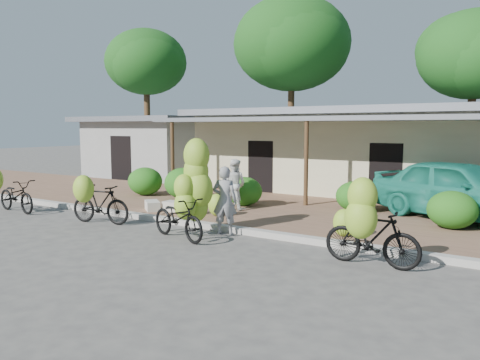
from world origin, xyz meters
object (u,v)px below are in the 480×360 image
object	(u,v)px
sack_near	(177,207)
tree_back_left	(145,61)
bike_center	(187,199)
bystander	(234,184)
tree_center_right	(470,53)
vendor	(225,200)
teal_van	(461,190)
bike_far_left	(13,194)
sack_far	(152,206)
bike_right	(369,230)
tree_far_center	(290,43)
bike_left	(98,201)

from	to	relation	value
sack_near	tree_back_left	bearing A→B (deg)	137.19
bike_center	bystander	world-z (taller)	bike_center
tree_center_right	sack_near	world-z (taller)	tree_center_right
vendor	teal_van	xyz separation A→B (m)	(4.67, 4.50, 0.10)
sack_near	teal_van	distance (m)	7.97
bike_far_left	bike_center	size ratio (longest dim) A/B	0.84
tree_back_left	vendor	distance (m)	18.60
tree_center_right	sack_far	world-z (taller)	tree_center_right
bike_far_left	vendor	world-z (taller)	vendor
tree_back_left	bystander	bearing A→B (deg)	-36.18
bike_far_left	sack_near	distance (m)	5.16
bike_right	vendor	xyz separation A→B (m)	(-3.83, 0.82, 0.13)
tree_far_center	bike_center	bearing A→B (deg)	-71.81
sack_far	vendor	xyz separation A→B (m)	(3.38, -1.04, 0.58)
sack_near	sack_far	world-z (taller)	sack_near
bystander	bike_center	bearing A→B (deg)	101.03
tree_back_left	vendor	xyz separation A→B (m)	(13.55, -11.41, -5.68)
teal_van	tree_center_right	bearing A→B (deg)	27.48
bike_right	teal_van	bearing A→B (deg)	-8.06
bike_center	bike_right	world-z (taller)	bike_center
tree_back_left	tree_far_center	size ratio (longest dim) A/B	0.86
tree_center_right	bike_far_left	xyz separation A→B (m)	(-10.62, -15.98, -5.42)
bike_left	sack_near	world-z (taller)	bike_left
bystander	bike_right	bearing A→B (deg)	144.74
tree_back_left	bike_center	bearing A→B (deg)	-43.10
tree_far_center	sack_far	xyz separation A→B (m)	(2.17, -13.38, -7.00)
bike_far_left	bike_right	bearing A→B (deg)	-83.58
bike_center	vendor	world-z (taller)	bike_center
sack_near	teal_van	bearing A→B (deg)	24.24
bike_center	teal_van	distance (m)	7.41
tree_far_center	sack_near	size ratio (longest dim) A/B	11.43
tree_center_right	sack_near	size ratio (longest dim) A/B	9.33
tree_center_right	bystander	xyz separation A→B (m)	(-4.81, -12.41, -5.11)
bike_right	vendor	bearing A→B (deg)	78.72
tree_far_center	bystander	world-z (taller)	tree_far_center
bike_left	bike_center	distance (m)	3.01
vendor	bike_far_left	bearing A→B (deg)	-9.39
tree_center_right	sack_far	size ratio (longest dim) A/B	10.57
tree_center_right	bike_center	world-z (taller)	tree_center_right
bike_far_left	teal_van	world-z (taller)	teal_van
bike_far_left	bystander	size ratio (longest dim) A/B	1.29
tree_center_right	bike_far_left	distance (m)	19.94
tree_far_center	vendor	bearing A→B (deg)	-68.94
bike_far_left	vendor	bearing A→B (deg)	-76.38
sack_near	bystander	distance (m)	1.85
sack_near	tree_far_center	bearing A→B (deg)	102.76
bike_right	teal_van	size ratio (longest dim) A/B	0.38
sack_far	vendor	distance (m)	3.58
sack_near	bystander	bearing A→B (deg)	46.20
tree_far_center	vendor	size ratio (longest dim) A/B	5.75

